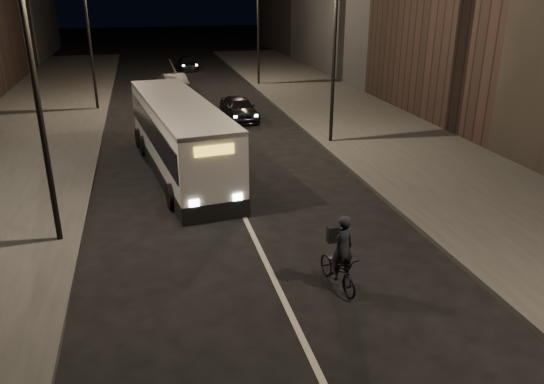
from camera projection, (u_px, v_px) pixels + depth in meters
ground at (279, 290)px, 13.17m from camera, size 180.00×180.00×0.00m
sidewalk_right at (370, 128)px, 27.67m from camera, size 7.00×70.00×0.16m
sidewalk_left at (20, 151)px, 23.93m from camera, size 7.00×70.00×0.16m
streetlight_right_mid at (329, 27)px, 23.24m from camera, size 1.20×0.44×8.12m
streetlight_right_far at (254, 10)px, 37.70m from camera, size 1.20×0.44×8.12m
streetlight_left_near at (42, 56)px, 13.66m from camera, size 1.20×0.44×8.12m
streetlight_left_far at (92, 17)px, 29.93m from camera, size 1.20×0.44×8.12m
city_bus at (180, 134)px, 21.02m from camera, size 3.58×10.81×2.87m
cyclist_on_bicycle at (339, 263)px, 13.07m from camera, size 0.87×1.82×2.02m
car_near at (239, 108)px, 29.55m from camera, size 1.92×3.98×1.31m
car_mid at (173, 83)px, 36.94m from camera, size 2.02×4.36×1.38m
car_far at (188, 63)px, 46.98m from camera, size 1.69×3.89×1.11m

